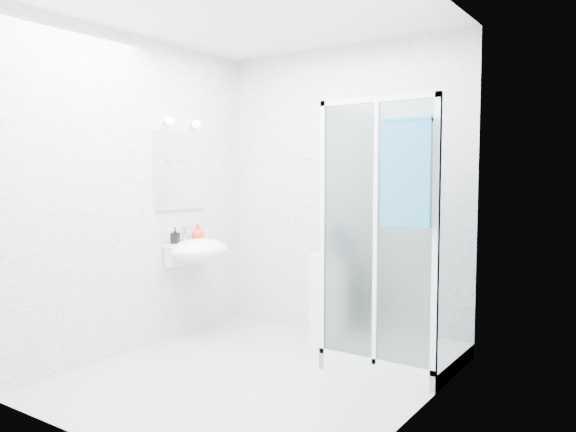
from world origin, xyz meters
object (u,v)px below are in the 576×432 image
Objects in this scene: soap_dispenser_orange at (198,232)px; shampoo_bottle_b at (339,239)px; shower_enclosure at (385,307)px; hand_towel at (406,169)px; soap_dispenser_black at (175,236)px; storage_cabinet at (333,298)px; shampoo_bottle_a at (331,236)px; wall_basin at (197,250)px.

shampoo_bottle_b is at bearing 21.00° from soap_dispenser_orange.
hand_towel is (0.32, -0.40, 1.05)m from shower_enclosure.
shampoo_bottle_b is (-0.89, 0.69, -0.59)m from hand_towel.
shampoo_bottle_b is 1.30m from soap_dispenser_orange.
hand_towel is 2.83× the size of shampoo_bottle_b.
hand_towel reaches higher than soap_dispenser_orange.
shower_enclosure is at bearing 14.54° from soap_dispenser_black.
storage_cabinet is at bearing 143.84° from hand_towel.
hand_towel is 5.19× the size of soap_dispenser_black.
soap_dispenser_black is at bearing -90.00° from soap_dispenser_orange.
hand_towel is at bearing -41.59° from storage_cabinet.
wall_basin is at bearing -149.28° from shampoo_bottle_a.
soap_dispenser_orange is 1.05× the size of soap_dispenser_black.
shower_enclosure is 0.68m from storage_cabinet.
shampoo_bottle_b is (0.05, 0.01, 0.52)m from storage_cabinet.
storage_cabinet is 1.06× the size of hand_towel.
soap_dispenser_orange is (-0.12, 0.14, 0.14)m from wall_basin.
storage_cabinet is 2.68× the size of shampoo_bottle_a.
shampoo_bottle_a is at bearing 22.01° from soap_dispenser_orange.
storage_cabinet is 5.52× the size of soap_dispenser_black.
shower_enclosure reaches higher than soap_dispenser_black.
shower_enclosure reaches higher than hand_towel.
soap_dispenser_black is (-2.10, -0.06, -0.57)m from hand_towel.
hand_towel is at bearing -51.58° from shower_enclosure.
shampoo_bottle_b is at bearing 5.03° from shampoo_bottle_a.
shampoo_bottle_a reaches higher than soap_dispenser_black.
shower_enclosure is 3.57× the size of wall_basin.
soap_dispenser_black is at bearing -146.68° from shampoo_bottle_a.
hand_towel is (1.97, -0.09, 0.70)m from wall_basin.
storage_cabinet is at bearing 29.98° from wall_basin.
soap_dispenser_orange is (-1.13, -0.46, 0.01)m from shampoo_bottle_a.
shampoo_bottle_a reaches higher than shampoo_bottle_b.
shower_enclosure is 0.79m from shampoo_bottle_b.
wall_basin is 1.91× the size of shampoo_bottle_a.
soap_dispenser_black is at bearing -152.79° from storage_cabinet.
wall_basin is 1.25m from shampoo_bottle_b.
shower_enclosure is 1.85m from soap_dispenser_orange.
shower_enclosure reaches higher than wall_basin.
shampoo_bottle_a is at bearing 156.43° from shower_enclosure.
hand_towel reaches higher than storage_cabinet.
soap_dispenser_black is (0.00, -0.29, -0.00)m from soap_dispenser_orange.
hand_towel is 2.52× the size of shampoo_bottle_a.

